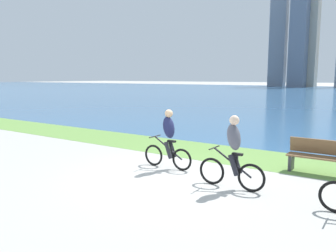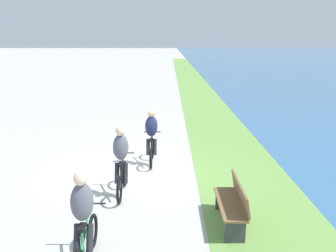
# 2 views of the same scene
# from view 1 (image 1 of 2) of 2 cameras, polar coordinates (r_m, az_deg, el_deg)

# --- Properties ---
(ground_plane) EXTENTS (300.00, 300.00, 0.00)m
(ground_plane) POSITION_cam_1_polar(r_m,az_deg,el_deg) (8.83, 1.13, -8.31)
(ground_plane) COLOR #B2AFA8
(grass_strip_bayside) EXTENTS (120.00, 2.53, 0.01)m
(grass_strip_bayside) POSITION_cam_1_polar(r_m,az_deg,el_deg) (11.37, 9.34, -4.62)
(grass_strip_bayside) COLOR #6B9947
(grass_strip_bayside) RESTS_ON ground
(cyclist_lead) EXTENTS (1.56, 0.52, 1.65)m
(cyclist_lead) POSITION_cam_1_polar(r_m,az_deg,el_deg) (9.30, 0.07, -2.20)
(cyclist_lead) COLOR black
(cyclist_lead) RESTS_ON ground
(cyclist_trailing) EXTENTS (1.61, 0.52, 1.68)m
(cyclist_trailing) POSITION_cam_1_polar(r_m,az_deg,el_deg) (7.77, 10.91, -4.41)
(cyclist_trailing) COLOR black
(cyclist_trailing) RESTS_ON ground
(bench_near_path) EXTENTS (1.50, 0.47, 0.90)m
(bench_near_path) POSITION_cam_1_polar(r_m,az_deg,el_deg) (9.71, 23.99, -4.76)
(bench_near_path) COLOR brown
(bench_near_path) RESTS_ON ground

